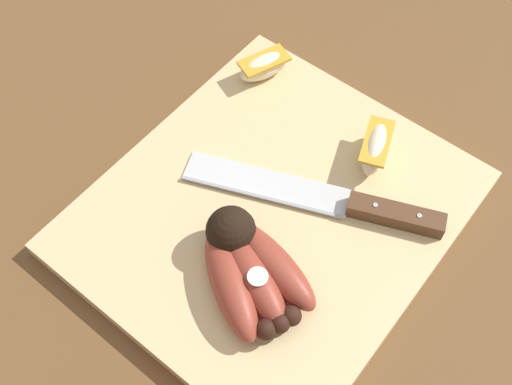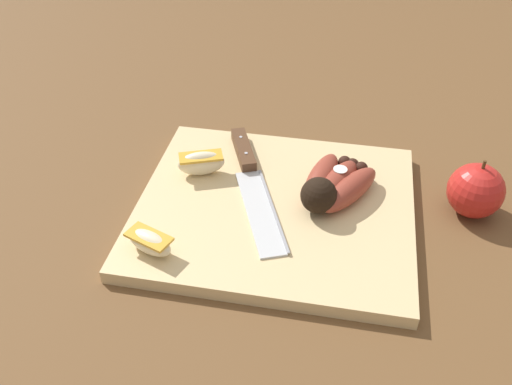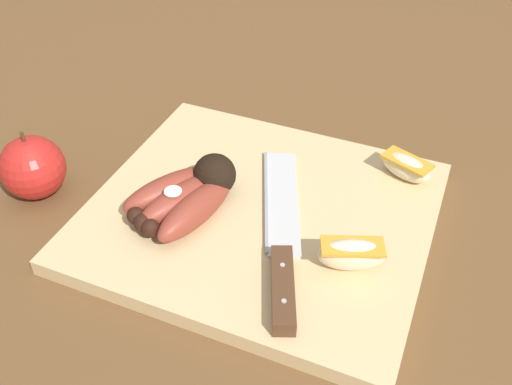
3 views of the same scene
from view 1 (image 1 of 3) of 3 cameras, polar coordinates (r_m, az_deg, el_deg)
ground_plane at (r=0.69m, az=2.05°, el=-0.94°), size 6.00×6.00×0.00m
cutting_board at (r=0.67m, az=1.43°, el=-1.82°), size 0.38×0.34×0.02m
banana_bunch at (r=0.60m, az=-0.77°, el=-6.74°), size 0.12×0.14×0.05m
chefs_knife at (r=0.66m, az=8.44°, el=-1.14°), size 0.13×0.27×0.02m
apple_wedge_near at (r=0.76m, az=0.75°, el=11.42°), size 0.07×0.05×0.03m
apple_wedge_middle at (r=0.69m, az=10.79°, el=4.03°), size 0.07×0.05×0.04m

